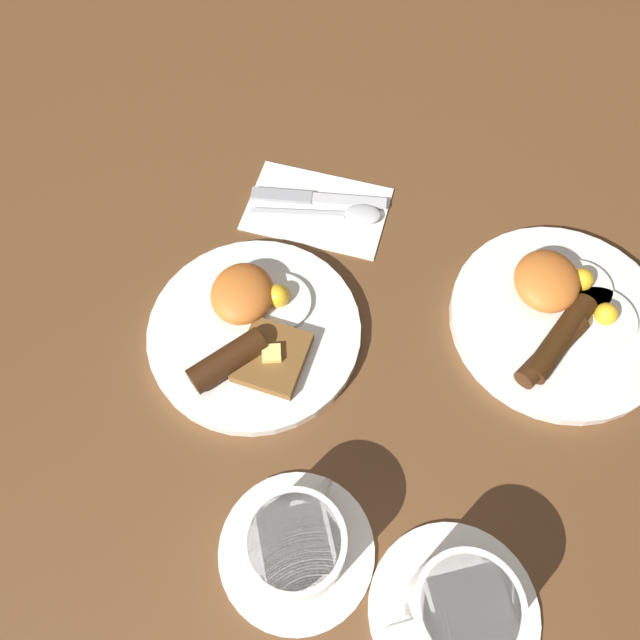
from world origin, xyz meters
TOP-DOWN VIEW (x-y plane):
  - ground_plane at (0.00, 0.00)m, footprint 3.00×3.00m
  - breakfast_plate_near at (-0.00, -0.00)m, footprint 0.24×0.24m
  - breakfast_plate_far at (-0.08, 0.33)m, footprint 0.25×0.25m
  - teacup_near at (0.22, 0.09)m, footprint 0.15×0.15m
  - teacup_far at (0.25, 0.24)m, footprint 0.16×0.16m
  - napkin at (-0.19, 0.04)m, footprint 0.13×0.18m
  - knife at (-0.20, 0.03)m, footprint 0.03×0.17m
  - spoon at (-0.18, 0.08)m, footprint 0.04×0.16m

SIDE VIEW (x-z plane):
  - ground_plane at x=0.00m, z-range 0.00..0.00m
  - napkin at x=-0.19m, z-range 0.00..0.01m
  - knife at x=-0.20m, z-range 0.00..0.01m
  - spoon at x=-0.18m, z-range 0.00..0.01m
  - breakfast_plate_near at x=0.00m, z-range -0.01..0.04m
  - breakfast_plate_far at x=-0.08m, z-range -0.01..0.04m
  - teacup_near at x=0.22m, z-range 0.00..0.06m
  - teacup_far at x=0.25m, z-range 0.00..0.07m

